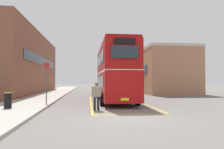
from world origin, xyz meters
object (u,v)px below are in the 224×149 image
Objects in this scene: litter_bin at (8,100)px; pedestrian_boarding at (96,94)px; single_deck_bus at (114,81)px; bus_stop_sign at (46,79)px; double_decker_bus at (114,72)px.

pedestrian_boarding is at bearing -5.42° from litter_bin.
litter_bin is (-5.26, 0.50, -0.36)m from pedestrian_boarding.
single_deck_bus is at bearing 80.64° from pedestrian_boarding.
pedestrian_boarding is 1.79× the size of litter_bin.
pedestrian_boarding is (-4.13, -25.05, -0.66)m from single_deck_bus.
pedestrian_boarding is 5.30m from litter_bin.
bus_stop_sign is (1.69, 3.00, 1.32)m from litter_bin.
single_deck_bus is at bearing 83.10° from double_decker_bus.
pedestrian_boarding is 5.09m from bus_stop_sign.
single_deck_bus is 26.31m from litter_bin.
double_decker_bus reaches higher than pedestrian_boarding.
double_decker_bus is at bearing 21.68° from bus_stop_sign.
double_decker_bus reaches higher than bus_stop_sign.
bus_stop_sign is (-3.57, 3.50, 0.96)m from pedestrian_boarding.
bus_stop_sign is (-5.35, -2.13, -0.58)m from double_decker_bus.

